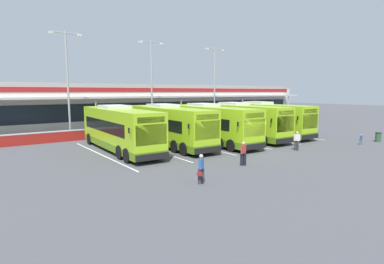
{
  "coord_description": "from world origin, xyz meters",
  "views": [
    {
      "loc": [
        -18.79,
        -17.36,
        4.93
      ],
      "look_at": [
        -3.83,
        3.0,
        1.6
      ],
      "focal_mm": 28.77,
      "sensor_mm": 36.0,
      "label": 1
    }
  ],
  "objects_px": {
    "coach_bus_centre": "(209,124)",
    "pedestrian_near_bin": "(243,153)",
    "coach_bus_leftmost": "(119,130)",
    "pedestrian_child": "(361,139)",
    "lamp_post_west": "(68,78)",
    "pedestrian_with_handbag": "(201,168)",
    "coach_bus_right_centre": "(240,121)",
    "litter_bin": "(378,137)",
    "pedestrian_in_dark_coat": "(297,140)",
    "coach_bus_left_centre": "(168,126)",
    "coach_bus_rightmost": "(264,119)",
    "lamp_post_east": "(215,82)",
    "lamp_post_centre": "(152,80)"
  },
  "relations": [
    {
      "from": "coach_bus_centre",
      "to": "pedestrian_near_bin",
      "type": "height_order",
      "value": "coach_bus_centre"
    },
    {
      "from": "coach_bus_leftmost",
      "to": "pedestrian_near_bin",
      "type": "relative_size",
      "value": 7.56
    },
    {
      "from": "coach_bus_centre",
      "to": "pedestrian_child",
      "type": "distance_m",
      "value": 14.2
    },
    {
      "from": "lamp_post_west",
      "to": "pedestrian_with_handbag",
      "type": "bearing_deg",
      "value": -86.79
    },
    {
      "from": "coach_bus_right_centre",
      "to": "pedestrian_child",
      "type": "height_order",
      "value": "coach_bus_right_centre"
    },
    {
      "from": "coach_bus_right_centre",
      "to": "litter_bin",
      "type": "distance_m",
      "value": 13.62
    },
    {
      "from": "pedestrian_with_handbag",
      "to": "lamp_post_west",
      "type": "distance_m",
      "value": 21.71
    },
    {
      "from": "coach_bus_leftmost",
      "to": "pedestrian_in_dark_coat",
      "type": "distance_m",
      "value": 14.91
    },
    {
      "from": "coach_bus_left_centre",
      "to": "litter_bin",
      "type": "height_order",
      "value": "coach_bus_left_centre"
    },
    {
      "from": "pedestrian_with_handbag",
      "to": "litter_bin",
      "type": "xyz_separation_m",
      "value": [
        22.66,
        0.62,
        -0.39
      ]
    },
    {
      "from": "coach_bus_rightmost",
      "to": "lamp_post_east",
      "type": "xyz_separation_m",
      "value": [
        1.4,
        10.36,
        4.5
      ]
    },
    {
      "from": "coach_bus_left_centre",
      "to": "pedestrian_child",
      "type": "xyz_separation_m",
      "value": [
        14.67,
        -10.33,
        -1.24
      ]
    },
    {
      "from": "pedestrian_in_dark_coat",
      "to": "pedestrian_child",
      "type": "bearing_deg",
      "value": -14.5
    },
    {
      "from": "pedestrian_child",
      "to": "coach_bus_rightmost",
      "type": "bearing_deg",
      "value": 102.4
    },
    {
      "from": "coach_bus_left_centre",
      "to": "lamp_post_centre",
      "type": "relative_size",
      "value": 1.11
    },
    {
      "from": "coach_bus_leftmost",
      "to": "pedestrian_in_dark_coat",
      "type": "bearing_deg",
      "value": -36.19
    },
    {
      "from": "lamp_post_west",
      "to": "coach_bus_left_centre",
      "type": "bearing_deg",
      "value": -58.5
    },
    {
      "from": "coach_bus_right_centre",
      "to": "lamp_post_east",
      "type": "height_order",
      "value": "lamp_post_east"
    },
    {
      "from": "coach_bus_centre",
      "to": "coach_bus_right_centre",
      "type": "relative_size",
      "value": 1.0
    },
    {
      "from": "coach_bus_centre",
      "to": "pedestrian_child",
      "type": "relative_size",
      "value": 12.19
    },
    {
      "from": "litter_bin",
      "to": "lamp_post_centre",
      "type": "bearing_deg",
      "value": 124.56
    },
    {
      "from": "pedestrian_with_handbag",
      "to": "lamp_post_east",
      "type": "distance_m",
      "value": 28.66
    },
    {
      "from": "coach_bus_leftmost",
      "to": "pedestrian_with_handbag",
      "type": "bearing_deg",
      "value": -91.41
    },
    {
      "from": "coach_bus_rightmost",
      "to": "lamp_post_centre",
      "type": "distance_m",
      "value": 14.25
    },
    {
      "from": "coach_bus_leftmost",
      "to": "coach_bus_centre",
      "type": "distance_m",
      "value": 8.69
    },
    {
      "from": "lamp_post_west",
      "to": "lamp_post_centre",
      "type": "height_order",
      "value": "same"
    },
    {
      "from": "coach_bus_right_centre",
      "to": "pedestrian_near_bin",
      "type": "height_order",
      "value": "coach_bus_right_centre"
    },
    {
      "from": "coach_bus_leftmost",
      "to": "coach_bus_left_centre",
      "type": "height_order",
      "value": "same"
    },
    {
      "from": "coach_bus_leftmost",
      "to": "coach_bus_right_centre",
      "type": "relative_size",
      "value": 1.0
    },
    {
      "from": "pedestrian_child",
      "to": "coach_bus_left_centre",
      "type": "bearing_deg",
      "value": 144.84
    },
    {
      "from": "coach_bus_rightmost",
      "to": "pedestrian_with_handbag",
      "type": "xyz_separation_m",
      "value": [
        -17.37,
        -10.61,
        -0.93
      ]
    },
    {
      "from": "coach_bus_leftmost",
      "to": "coach_bus_centre",
      "type": "bearing_deg",
      "value": -9.13
    },
    {
      "from": "coach_bus_left_centre",
      "to": "pedestrian_near_bin",
      "type": "relative_size",
      "value": 7.56
    },
    {
      "from": "coach_bus_right_centre",
      "to": "pedestrian_in_dark_coat",
      "type": "height_order",
      "value": "coach_bus_right_centre"
    },
    {
      "from": "pedestrian_near_bin",
      "to": "coach_bus_left_centre",
      "type": "bearing_deg",
      "value": 89.86
    },
    {
      "from": "coach_bus_leftmost",
      "to": "pedestrian_with_handbag",
      "type": "height_order",
      "value": "coach_bus_leftmost"
    },
    {
      "from": "coach_bus_centre",
      "to": "pedestrian_near_bin",
      "type": "xyz_separation_m",
      "value": [
        -4.02,
        -8.48,
        -0.91
      ]
    },
    {
      "from": "coach_bus_right_centre",
      "to": "coach_bus_rightmost",
      "type": "distance_m",
      "value": 4.03
    },
    {
      "from": "coach_bus_leftmost",
      "to": "coach_bus_rightmost",
      "type": "height_order",
      "value": "same"
    },
    {
      "from": "coach_bus_centre",
      "to": "pedestrian_child",
      "type": "xyz_separation_m",
      "value": [
        10.67,
        -9.28,
        -1.24
      ]
    },
    {
      "from": "coach_bus_right_centre",
      "to": "coach_bus_centre",
      "type": "bearing_deg",
      "value": -175.05
    },
    {
      "from": "pedestrian_near_bin",
      "to": "pedestrian_child",
      "type": "bearing_deg",
      "value": -3.14
    },
    {
      "from": "coach_bus_rightmost",
      "to": "pedestrian_in_dark_coat",
      "type": "height_order",
      "value": "coach_bus_rightmost"
    },
    {
      "from": "coach_bus_left_centre",
      "to": "lamp_post_east",
      "type": "relative_size",
      "value": 1.11
    },
    {
      "from": "coach_bus_rightmost",
      "to": "coach_bus_leftmost",
      "type": "bearing_deg",
      "value": 177.15
    },
    {
      "from": "coach_bus_left_centre",
      "to": "lamp_post_east",
      "type": "xyz_separation_m",
      "value": [
        13.91,
        9.83,
        4.5
      ]
    },
    {
      "from": "pedestrian_child",
      "to": "pedestrian_with_handbag",
      "type": "bearing_deg",
      "value": -177.67
    },
    {
      "from": "coach_bus_right_centre",
      "to": "lamp_post_centre",
      "type": "height_order",
      "value": "lamp_post_centre"
    },
    {
      "from": "pedestrian_in_dark_coat",
      "to": "pedestrian_near_bin",
      "type": "height_order",
      "value": "same"
    },
    {
      "from": "coach_bus_left_centre",
      "to": "coach_bus_rightmost",
      "type": "height_order",
      "value": "same"
    }
  ]
}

